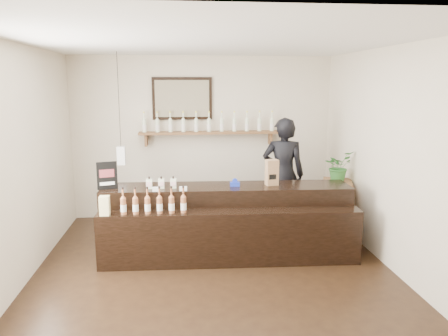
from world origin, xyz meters
name	(u,v)px	position (x,y,z in m)	size (l,w,h in m)	color
ground	(214,272)	(0.00, 0.00, 0.00)	(5.00, 5.00, 0.00)	black
room_shell	(214,138)	(0.00, 0.00, 1.70)	(5.00, 5.00, 5.00)	beige
back_wall_decor	(194,118)	(-0.15, 2.37, 1.76)	(2.66, 0.96, 1.69)	brown
counter	(227,224)	(0.22, 0.57, 0.45)	(3.42, 1.03, 1.11)	black
promo_sign	(107,176)	(-1.37, 0.66, 1.14)	(0.26, 0.09, 0.37)	black
paper_bag	(272,172)	(0.86, 0.69, 1.13)	(0.18, 0.15, 0.36)	#966F48
tape_dispenser	(235,183)	(0.34, 0.66, 0.99)	(0.14, 0.07, 0.11)	#182DAA
side_cabinet	(336,208)	(2.00, 1.22, 0.43)	(0.60, 0.70, 0.86)	brown
potted_plant	(338,166)	(2.00, 1.22, 1.09)	(0.42, 0.36, 0.46)	#2E6D2B
shopkeeper	(283,167)	(1.23, 1.55, 1.03)	(0.75, 0.49, 2.05)	black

